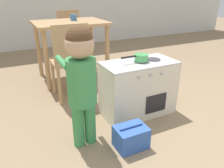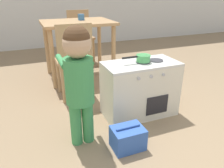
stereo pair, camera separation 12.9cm
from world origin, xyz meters
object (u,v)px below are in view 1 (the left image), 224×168
(child_figure, at_px, (81,74))
(dining_chair_far, at_px, (71,35))
(play_kitchen, at_px, (138,88))
(toy_pot, at_px, (141,57))
(dining_chair_near, at_px, (70,60))
(cup_on_table, at_px, (73,17))
(dining_table, at_px, (71,32))
(toy_basket, at_px, (131,137))

(child_figure, bearing_deg, dining_chair_far, 75.56)
(play_kitchen, height_order, toy_pot, toy_pot)
(dining_chair_near, xyz_separation_m, cup_on_table, (0.29, 0.72, 0.35))
(toy_pot, bearing_deg, cup_on_table, 99.70)
(play_kitchen, relative_size, cup_on_table, 8.06)
(dining_table, bearing_deg, toy_pot, -76.33)
(child_figure, xyz_separation_m, dining_chair_near, (0.14, 0.80, -0.14))
(cup_on_table, bearing_deg, toy_pot, -80.30)
(toy_basket, distance_m, dining_chair_far, 2.36)
(play_kitchen, bearing_deg, child_figure, -160.89)
(child_figure, relative_size, cup_on_table, 10.81)
(toy_pot, distance_m, child_figure, 0.68)
(dining_chair_near, height_order, cup_on_table, cup_on_table)
(toy_pot, relative_size, cup_on_table, 3.18)
(toy_basket, xyz_separation_m, dining_chair_far, (0.24, 2.32, 0.37))
(dining_table, bearing_deg, play_kitchen, -76.85)
(toy_basket, height_order, cup_on_table, cup_on_table)
(toy_basket, xyz_separation_m, dining_table, (0.04, 1.66, 0.55))
(cup_on_table, bearing_deg, dining_chair_far, 78.52)
(child_figure, bearing_deg, toy_basket, -34.22)
(dining_table, distance_m, dining_chair_near, 0.70)
(dining_table, height_order, cup_on_table, cup_on_table)
(toy_pot, bearing_deg, dining_table, 103.67)
(play_kitchen, bearing_deg, dining_table, 103.15)
(child_figure, bearing_deg, toy_pot, 18.82)
(play_kitchen, relative_size, dining_chair_near, 0.83)
(play_kitchen, xyz_separation_m, toy_pot, (0.01, 0.00, 0.31))
(toy_pot, bearing_deg, dining_chair_far, 93.18)
(toy_pot, height_order, cup_on_table, cup_on_table)
(toy_pot, height_order, child_figure, child_figure)
(dining_chair_far, bearing_deg, dining_table, 73.61)
(toy_pot, distance_m, dining_chair_near, 0.78)
(play_kitchen, height_order, child_figure, child_figure)
(dining_table, bearing_deg, cup_on_table, 45.47)
(dining_chair_near, bearing_deg, dining_chair_far, 72.68)
(child_figure, height_order, dining_table, child_figure)
(toy_pot, height_order, dining_chair_far, dining_chair_far)
(toy_pot, bearing_deg, toy_basket, -128.48)
(toy_basket, bearing_deg, child_figure, 145.78)
(toy_basket, relative_size, dining_chair_near, 0.29)
(play_kitchen, xyz_separation_m, dining_chair_near, (-0.50, 0.58, 0.19))
(play_kitchen, xyz_separation_m, child_figure, (-0.64, -0.22, 0.33))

